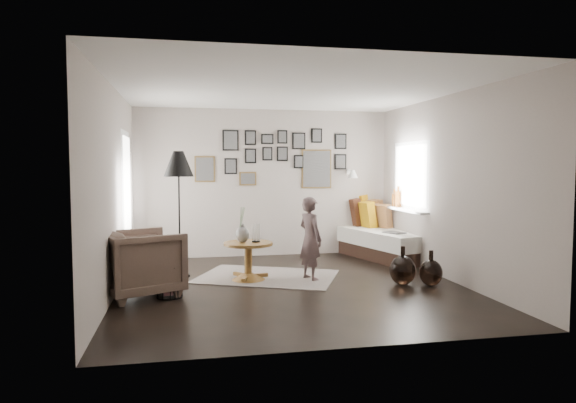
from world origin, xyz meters
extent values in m
plane|color=black|center=(0.00, 0.00, 0.00)|extent=(4.80, 4.80, 0.00)
plane|color=#A1968D|center=(0.00, 2.40, 1.30)|extent=(4.50, 0.00, 4.50)
plane|color=#A1968D|center=(0.00, -2.40, 1.30)|extent=(4.50, 0.00, 4.50)
plane|color=#A1968D|center=(-2.25, 0.00, 1.30)|extent=(0.00, 4.80, 4.80)
plane|color=#A1968D|center=(2.25, 0.00, 1.30)|extent=(0.00, 4.80, 4.80)
plane|color=white|center=(0.00, 0.00, 2.60)|extent=(4.80, 4.80, 0.00)
plane|color=white|center=(-2.23, 1.20, 1.05)|extent=(0.00, 2.14, 2.14)
plane|color=white|center=(-2.23, 1.20, 1.05)|extent=(0.00, 1.88, 1.88)
plane|color=white|center=(-2.23, 1.20, 1.05)|extent=(0.00, 1.93, 1.93)
plane|color=white|center=(2.23, 1.20, 1.45)|extent=(0.00, 1.30, 1.30)
plane|color=white|center=(2.23, 1.20, 1.45)|extent=(0.00, 1.14, 1.14)
cube|color=white|center=(2.17, 1.20, 0.88)|extent=(0.15, 1.32, 0.04)
cylinder|color=#8C4C14|center=(2.17, 1.55, 1.04)|extent=(0.10, 0.10, 0.28)
cylinder|color=#8C4C14|center=(2.17, 1.72, 1.01)|extent=(0.08, 0.08, 0.22)
cube|color=brown|center=(-1.05, 2.38, 1.55)|extent=(0.35, 0.03, 0.45)
cube|color=black|center=(-1.05, 2.37, 1.55)|extent=(0.30, 0.01, 0.40)
cube|color=black|center=(-0.60, 2.38, 2.05)|extent=(0.28, 0.03, 0.36)
cube|color=black|center=(-0.60, 2.37, 2.05)|extent=(0.23, 0.01, 0.31)
cube|color=black|center=(-0.60, 2.38, 1.60)|extent=(0.22, 0.03, 0.28)
cube|color=black|center=(-0.60, 2.37, 1.60)|extent=(0.17, 0.01, 0.23)
cube|color=black|center=(-0.25, 2.38, 2.10)|extent=(0.20, 0.03, 0.26)
cube|color=black|center=(-0.25, 2.37, 2.10)|extent=(0.15, 0.01, 0.21)
cube|color=black|center=(-0.25, 2.38, 1.78)|extent=(0.20, 0.03, 0.26)
cube|color=black|center=(-0.25, 2.37, 1.78)|extent=(0.15, 0.01, 0.21)
cube|color=black|center=(0.05, 2.38, 2.08)|extent=(0.22, 0.03, 0.18)
cube|color=black|center=(0.05, 2.37, 2.08)|extent=(0.17, 0.01, 0.13)
cube|color=black|center=(0.05, 2.38, 1.82)|extent=(0.18, 0.03, 0.24)
cube|color=black|center=(0.05, 2.37, 1.82)|extent=(0.13, 0.01, 0.19)
cube|color=black|center=(0.32, 2.38, 2.12)|extent=(0.18, 0.03, 0.24)
cube|color=black|center=(0.32, 2.37, 2.12)|extent=(0.13, 0.01, 0.19)
cube|color=black|center=(0.32, 2.38, 1.82)|extent=(0.20, 0.03, 0.26)
cube|color=black|center=(0.32, 2.37, 1.82)|extent=(0.15, 0.01, 0.21)
cube|color=black|center=(0.62, 2.38, 2.05)|extent=(0.24, 0.03, 0.30)
cube|color=black|center=(0.62, 2.37, 2.05)|extent=(0.19, 0.01, 0.25)
cube|color=black|center=(0.62, 2.38, 1.68)|extent=(0.18, 0.03, 0.24)
cube|color=black|center=(0.62, 2.37, 1.68)|extent=(0.13, 0.01, 0.19)
cube|color=brown|center=(0.95, 2.38, 1.55)|extent=(0.55, 0.03, 0.70)
cube|color=black|center=(0.95, 2.37, 1.55)|extent=(0.50, 0.01, 0.65)
cube|color=black|center=(0.95, 2.38, 2.15)|extent=(0.20, 0.03, 0.26)
cube|color=black|center=(0.95, 2.37, 2.15)|extent=(0.15, 0.01, 0.21)
cube|color=black|center=(1.40, 2.38, 2.05)|extent=(0.22, 0.03, 0.28)
cube|color=black|center=(1.40, 2.37, 2.05)|extent=(0.17, 0.01, 0.23)
cube|color=black|center=(1.40, 2.38, 1.68)|extent=(0.22, 0.03, 0.28)
cube|color=black|center=(1.40, 2.37, 1.68)|extent=(0.17, 0.01, 0.23)
cube|color=brown|center=(-0.30, 2.38, 1.38)|extent=(0.30, 0.03, 0.24)
cube|color=black|center=(-0.30, 2.37, 1.38)|extent=(0.25, 0.01, 0.19)
cube|color=white|center=(1.55, 2.37, 1.50)|extent=(0.06, 0.04, 0.10)
cylinder|color=white|center=(1.55, 2.25, 1.52)|extent=(0.02, 0.24, 0.02)
cone|color=white|center=(1.55, 2.12, 1.46)|extent=(0.18, 0.18, 0.14)
cube|color=beige|center=(-0.23, 0.62, 0.01)|extent=(2.30, 2.01, 0.01)
cone|color=brown|center=(-0.53, 0.45, 0.05)|extent=(0.51, 0.51, 0.10)
cylinder|color=brown|center=(-0.53, 0.45, 0.27)|extent=(0.11, 0.11, 0.39)
cylinder|color=brown|center=(-0.53, 0.45, 0.52)|extent=(0.69, 0.69, 0.04)
ellipsoid|color=black|center=(-0.61, 0.47, 0.65)|extent=(0.20, 0.20, 0.22)
cylinder|color=black|center=(-0.61, 0.47, 0.78)|extent=(0.06, 0.06, 0.04)
cylinder|color=black|center=(-0.42, 0.45, 0.55)|extent=(0.12, 0.12, 0.02)
cube|color=black|center=(2.00, 1.84, 0.12)|extent=(1.42, 2.25, 0.24)
cube|color=silver|center=(2.00, 1.84, 0.36)|extent=(1.50, 2.33, 0.26)
cube|color=#BD7F0A|center=(2.02, 2.69, 0.77)|extent=(0.48, 0.67, 0.61)
cube|color=#371C11|center=(1.87, 2.58, 0.74)|extent=(0.33, 0.58, 0.55)
cube|color=brown|center=(2.15, 2.41, 0.73)|extent=(0.49, 0.57, 0.52)
cube|color=#BD7F0A|center=(1.93, 2.25, 0.72)|extent=(0.34, 0.54, 0.50)
cube|color=brown|center=(2.11, 2.06, 0.69)|extent=(0.42, 0.51, 0.46)
cube|color=black|center=(2.00, 1.29, 0.50)|extent=(0.36, 0.40, 0.02)
imported|color=brown|center=(-1.92, -0.15, 0.41)|extent=(1.18, 1.17, 0.82)
cube|color=silver|center=(-1.89, -0.10, 0.48)|extent=(0.49, 0.49, 0.17)
cylinder|color=black|center=(-1.47, 0.89, 0.02)|extent=(0.28, 0.28, 0.03)
cylinder|color=black|center=(-1.47, 0.89, 0.81)|extent=(0.02, 0.02, 1.62)
cone|color=black|center=(-1.47, 0.89, 1.64)|extent=(0.42, 0.42, 0.36)
cube|color=black|center=(-1.58, -0.28, 0.17)|extent=(0.21, 0.21, 0.29)
cube|color=silver|center=(-1.56, -0.29, 0.17)|extent=(0.22, 0.12, 0.29)
ellipsoid|color=black|center=(1.48, -0.25, 0.20)|extent=(0.35, 0.35, 0.40)
cylinder|color=black|center=(1.48, -0.25, 0.47)|extent=(0.06, 0.06, 0.12)
ellipsoid|color=black|center=(1.83, -0.37, 0.18)|extent=(0.31, 0.31, 0.36)
cylinder|color=black|center=(1.83, -0.37, 0.42)|extent=(0.06, 0.06, 0.12)
imported|color=brown|center=(0.34, 0.32, 0.59)|extent=(0.43, 0.51, 1.17)
camera|label=1|loc=(-1.36, -6.63, 1.61)|focal=32.00mm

